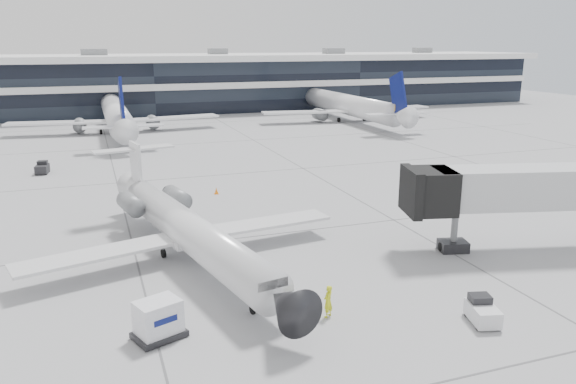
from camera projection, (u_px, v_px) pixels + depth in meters
name	position (u px, v px, depth m)	size (l,w,h in m)	color
ground	(274.00, 234.00, 41.22)	(220.00, 220.00, 0.00)	gray
terminal	(148.00, 86.00, 114.55)	(170.00, 22.00, 10.00)	black
bg_jet_center	(117.00, 131.00, 88.68)	(32.00, 40.00, 9.60)	white
bg_jet_right	(347.00, 120.00, 101.65)	(32.00, 40.00, 9.60)	white
regional_jet	(187.00, 228.00, 36.07)	(20.96, 26.12, 6.07)	silver
jet_bridge	(553.00, 187.00, 37.44)	(18.08, 7.53, 5.86)	silver
ramp_worker	(328.00, 301.00, 28.61)	(0.63, 0.41, 1.72)	yellow
baggage_tug	(482.00, 311.00, 28.13)	(1.69, 2.27, 1.29)	silver
cargo_uld	(158.00, 320.00, 26.52)	(2.74, 2.40, 1.87)	black
traffic_cone	(216.00, 191.00, 52.05)	(0.42, 0.42, 0.60)	orange
far_tug	(42.00, 168.00, 60.20)	(1.46, 2.18, 1.30)	black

